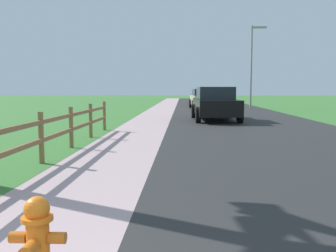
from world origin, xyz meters
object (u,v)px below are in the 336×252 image
object	(u,v)px
fire_hydrant	(37,241)
parked_car_red	(200,97)
street_lamp	(253,60)
parked_car_beige	(203,99)
parked_suv_black	(215,104)
parked_car_silver	(201,95)

from	to	relation	value
fire_hydrant	parked_car_red	distance (m)	36.53
street_lamp	parked_car_beige	bearing A→B (deg)	-179.62
parked_suv_black	street_lamp	world-z (taller)	street_lamp
parked_suv_black	parked_car_beige	distance (m)	10.86
parked_suv_black	parked_car_red	distance (m)	20.39
fire_hydrant	parked_car_beige	size ratio (longest dim) A/B	0.16
fire_hydrant	street_lamp	world-z (taller)	street_lamp
parked_car_beige	street_lamp	bearing A→B (deg)	0.38
fire_hydrant	parked_suv_black	size ratio (longest dim) A/B	0.15
parked_car_beige	street_lamp	world-z (taller)	street_lamp
parked_suv_black	parked_car_silver	size ratio (longest dim) A/B	1.00
fire_hydrant	parked_car_beige	world-z (taller)	parked_car_beige
parked_car_silver	street_lamp	distance (m)	17.28
parked_suv_black	parked_car_red	bearing A→B (deg)	89.53
parked_suv_black	street_lamp	xyz separation A→B (m)	(3.73, 10.88, 2.94)
parked_suv_black	parked_car_beige	size ratio (longest dim) A/B	1.08
parked_suv_black	parked_car_red	size ratio (longest dim) A/B	1.16
parked_suv_black	street_lamp	bearing A→B (deg)	71.06
parked_car_red	parked_car_silver	distance (m)	7.22
parked_suv_black	parked_car_silver	bearing A→B (deg)	88.84
fire_hydrant	parked_suv_black	bearing A→B (deg)	80.47
parked_car_red	street_lamp	distance (m)	10.60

